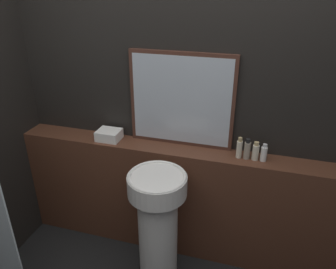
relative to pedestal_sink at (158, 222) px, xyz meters
The scene contains 9 objects.
wall_back 0.89m from the pedestal_sink, 80.07° to the left, with size 8.00×0.06×2.50m.
vanity_counter 0.37m from the pedestal_sink, 76.36° to the left, with size 2.55×0.21×0.90m.
pedestal_sink is the anchor object (origin of this frame).
mirror 0.85m from the pedestal_sink, 84.82° to the left, with size 0.75×0.03×0.68m.
towel_stack 0.75m from the pedestal_sink, 144.58° to the left, with size 0.17×0.15×0.07m.
shampoo_bottle 0.75m from the pedestal_sink, 36.75° to the left, with size 0.04×0.04×0.15m.
conditioner_bottle 0.78m from the pedestal_sink, 33.91° to the left, with size 0.04×0.04×0.15m.
lotion_bottle 0.82m from the pedestal_sink, 31.30° to the left, with size 0.04×0.04×0.13m.
body_wash_bottle 0.86m from the pedestal_sink, 29.05° to the left, with size 0.04×0.04×0.12m.
Camera 1 is at (0.47, -0.90, 2.02)m, focal length 35.00 mm.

